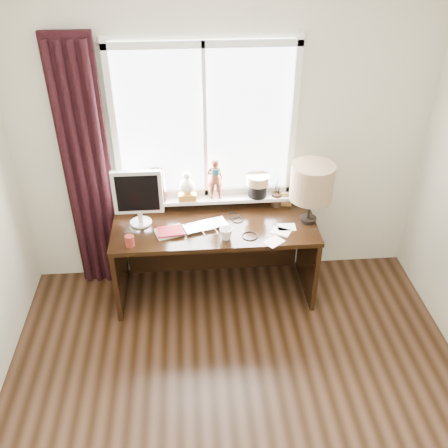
{
  "coord_description": "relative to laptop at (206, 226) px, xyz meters",
  "views": [
    {
      "loc": [
        -0.29,
        -1.82,
        3.08
      ],
      "look_at": [
        -0.05,
        1.25,
        1.0
      ],
      "focal_mm": 40.0,
      "sensor_mm": 36.0,
      "label": 1
    }
  ],
  "objects": [
    {
      "name": "ceiling",
      "position": [
        0.18,
        -1.59,
        1.84
      ],
      "size": [
        3.5,
        4.0,
        0.0
      ],
      "primitive_type": "cube",
      "color": "white",
      "rests_on": "wall_back"
    },
    {
      "name": "wall_back",
      "position": [
        0.18,
        0.41,
        0.54
      ],
      "size": [
        3.5,
        0.0,
        2.6
      ],
      "primitive_type": "cube",
      "rotation": [
        1.57,
        0.0,
        0.0
      ],
      "color": "beige",
      "rests_on": "ground"
    },
    {
      "name": "laptop",
      "position": [
        0.0,
        0.0,
        0.0
      ],
      "size": [
        0.41,
        0.33,
        0.03
      ],
      "primitive_type": "imported",
      "rotation": [
        0.0,
        0.0,
        0.31
      ],
      "color": "silver",
      "rests_on": "desk"
    },
    {
      "name": "mug",
      "position": [
        0.16,
        -0.18,
        0.04
      ],
      "size": [
        0.14,
        0.14,
        0.11
      ],
      "primitive_type": "imported",
      "rotation": [
        0.0,
        0.0,
        0.85
      ],
      "color": "white",
      "rests_on": "desk"
    },
    {
      "name": "red_cup",
      "position": [
        -0.6,
        -0.21,
        0.03
      ],
      "size": [
        0.07,
        0.07,
        0.09
      ],
      "primitive_type": "cylinder",
      "color": "maroon",
      "rests_on": "desk"
    },
    {
      "name": "window",
      "position": [
        0.02,
        0.36,
        0.54
      ],
      "size": [
        1.52,
        0.21,
        1.4
      ],
      "color": "white",
      "rests_on": "ground"
    },
    {
      "name": "curtain",
      "position": [
        -0.96,
        0.32,
        0.35
      ],
      "size": [
        0.38,
        0.09,
        2.25
      ],
      "color": "black",
      "rests_on": "floor"
    },
    {
      "name": "desk",
      "position": [
        0.08,
        0.14,
        -0.26
      ],
      "size": [
        1.7,
        0.7,
        0.75
      ],
      "color": "black",
      "rests_on": "floor"
    },
    {
      "name": "monitor",
      "position": [
        -0.54,
        0.1,
        0.26
      ],
      "size": [
        0.4,
        0.18,
        0.49
      ],
      "color": "beige",
      "rests_on": "desk"
    },
    {
      "name": "notebook_stack",
      "position": [
        -0.29,
        -0.07,
        0.0
      ],
      "size": [
        0.26,
        0.22,
        0.03
      ],
      "color": "beige",
      "rests_on": "desk"
    },
    {
      "name": "brush_holder",
      "position": [
        0.64,
        0.29,
        0.05
      ],
      "size": [
        0.09,
        0.09,
        0.25
      ],
      "color": "black",
      "rests_on": "desk"
    },
    {
      "name": "icon_frame",
      "position": [
        0.72,
        0.27,
        0.05
      ],
      "size": [
        0.1,
        0.04,
        0.13
      ],
      "color": "gold",
      "rests_on": "desk"
    },
    {
      "name": "table_lamp",
      "position": [
        0.87,
        0.03,
        0.35
      ],
      "size": [
        0.35,
        0.35,
        0.52
      ],
      "color": "black",
      "rests_on": "desk"
    },
    {
      "name": "loose_papers",
      "position": [
        0.6,
        -0.14,
        -0.01
      ],
      "size": [
        0.31,
        0.34,
        0.0
      ],
      "color": "white",
      "rests_on": "desk"
    },
    {
      "name": "desk_cables",
      "position": [
        0.3,
        -0.0,
        -0.01
      ],
      "size": [
        0.26,
        0.47,
        0.01
      ],
      "color": "black",
      "rests_on": "desk"
    }
  ]
}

